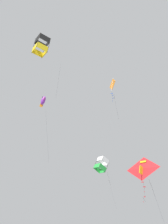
{
  "coord_description": "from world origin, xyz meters",
  "views": [
    {
      "loc": [
        22.3,
        -9.56,
        30.2
      ],
      "look_at": [
        1.51,
        -0.11,
        39.14
      ],
      "focal_mm": 39.24,
      "sensor_mm": 36.0,
      "label": 1
    }
  ],
  "objects": [
    {
      "name": "kite_delta_near_left",
      "position": [
        7.73,
        1.72,
        32.79
      ],
      "size": [
        2.14,
        1.45,
        4.07
      ],
      "rotation": [
        0.29,
        0.0,
        3.49
      ],
      "color": "red"
    },
    {
      "name": "kite_box_low_drifter",
      "position": [
        3.69,
        -5.4,
        44.06
      ],
      "size": [
        3.4,
        3.03,
        7.04
      ],
      "rotation": [
        0.16,
        0.0,
        3.32
      ],
      "color": "black"
    },
    {
      "name": "kite_box_mid_left",
      "position": [
        -2.93,
        4.16,
        34.85
      ],
      "size": [
        2.71,
        2.24,
        5.8
      ],
      "rotation": [
        0.52,
        0.0,
        3.36
      ],
      "color": "white"
    },
    {
      "name": "kite_diamond_near_right",
      "position": [
        4.35,
        1.62,
        41.21
      ],
      "size": [
        1.29,
        0.54,
        4.42
      ],
      "rotation": [
        0.19,
        0.0,
        3.17
      ],
      "color": "orange"
    },
    {
      "name": "kite_fish_highest",
      "position": [
        -5.25,
        -2.64,
        42.66
      ],
      "size": [
        2.05,
        1.33,
        8.39
      ],
      "rotation": [
        0.29,
        0.0,
        2.99
      ],
      "color": "purple"
    }
  ]
}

